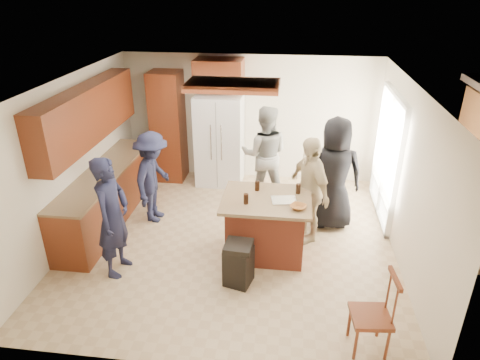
# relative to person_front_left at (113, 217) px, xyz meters

# --- Properties ---
(person_front_left) EXTENTS (0.52, 0.67, 1.74)m
(person_front_left) POSITION_rel_person_front_left_xyz_m (0.00, 0.00, 0.00)
(person_front_left) COLOR #1A1C34
(person_front_left) RESTS_ON ground
(person_behind_left) EXTENTS (0.89, 0.56, 1.79)m
(person_behind_left) POSITION_rel_person_front_left_xyz_m (1.88, 2.45, 0.03)
(person_behind_left) COLOR gray
(person_behind_left) RESTS_ON ground
(person_behind_right) EXTENTS (0.97, 0.69, 1.88)m
(person_behind_right) POSITION_rel_person_front_left_xyz_m (3.06, 1.64, 0.07)
(person_behind_right) COLOR black
(person_behind_right) RESTS_ON ground
(person_side_right) EXTENTS (0.94, 1.12, 1.71)m
(person_side_right) POSITION_rel_person_front_left_xyz_m (2.65, 1.20, -0.02)
(person_side_right) COLOR tan
(person_side_right) RESTS_ON ground
(person_counter) EXTENTS (0.57, 1.06, 1.58)m
(person_counter) POSITION_rel_person_front_left_xyz_m (0.09, 1.46, -0.08)
(person_counter) COLOR #1B1D36
(person_counter) RESTS_ON ground
(left_cabinetry) EXTENTS (0.64, 3.00, 2.30)m
(left_cabinetry) POSITION_rel_person_front_left_xyz_m (-0.75, 1.36, 0.08)
(left_cabinetry) COLOR maroon
(left_cabinetry) RESTS_ON ground
(back_wall_units) EXTENTS (1.80, 0.60, 2.45)m
(back_wall_units) POSITION_rel_person_front_left_xyz_m (0.16, 3.16, 0.51)
(back_wall_units) COLOR maroon
(back_wall_units) RESTS_ON ground
(refrigerator) EXTENTS (0.90, 0.76, 1.80)m
(refrigerator) POSITION_rel_person_front_left_xyz_m (0.94, 3.08, 0.03)
(refrigerator) COLOR white
(refrigerator) RESTS_ON ground
(kitchen_island) EXTENTS (1.28, 1.03, 0.93)m
(kitchen_island) POSITION_rel_person_front_left_xyz_m (2.04, 0.69, -0.40)
(kitchen_island) COLOR #AA432C
(kitchen_island) RESTS_ON ground
(island_items) EXTENTS (0.91, 0.66, 0.15)m
(island_items) POSITION_rel_person_front_left_xyz_m (2.28, 0.61, 0.10)
(island_items) COLOR silver
(island_items) RESTS_ON kitchen_island
(trash_bin) EXTENTS (0.42, 0.42, 0.63)m
(trash_bin) POSITION_rel_person_front_left_xyz_m (1.73, -0.07, -0.55)
(trash_bin) COLOR black
(trash_bin) RESTS_ON ground
(spindle_chair) EXTENTS (0.46, 0.46, 0.99)m
(spindle_chair) POSITION_rel_person_front_left_xyz_m (3.33, -1.02, -0.42)
(spindle_chair) COLOR maroon
(spindle_chair) RESTS_ON ground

